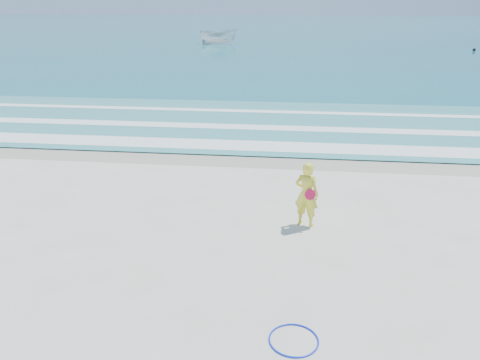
# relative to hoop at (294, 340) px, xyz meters

# --- Properties ---
(ground) EXTENTS (400.00, 400.00, 0.00)m
(ground) POSITION_rel_hoop_xyz_m (-1.91, 0.86, -0.02)
(ground) COLOR silver
(ground) RESTS_ON ground
(wet_sand) EXTENTS (400.00, 2.40, 0.00)m
(wet_sand) POSITION_rel_hoop_xyz_m (-1.91, 9.86, -0.01)
(wet_sand) COLOR #B2A893
(wet_sand) RESTS_ON ground
(ocean) EXTENTS (400.00, 190.00, 0.04)m
(ocean) POSITION_rel_hoop_xyz_m (-1.91, 105.86, 0.00)
(ocean) COLOR #19727F
(ocean) RESTS_ON ground
(shallow) EXTENTS (400.00, 10.00, 0.01)m
(shallow) POSITION_rel_hoop_xyz_m (-1.91, 14.86, 0.03)
(shallow) COLOR #59B7AD
(shallow) RESTS_ON ocean
(foam_near) EXTENTS (400.00, 1.40, 0.01)m
(foam_near) POSITION_rel_hoop_xyz_m (-1.91, 11.16, 0.04)
(foam_near) COLOR white
(foam_near) RESTS_ON shallow
(foam_mid) EXTENTS (400.00, 0.90, 0.01)m
(foam_mid) POSITION_rel_hoop_xyz_m (-1.91, 14.06, 0.04)
(foam_mid) COLOR white
(foam_mid) RESTS_ON shallow
(foam_far) EXTENTS (400.00, 0.60, 0.01)m
(foam_far) POSITION_rel_hoop_xyz_m (-1.91, 17.36, 0.04)
(foam_far) COLOR white
(foam_far) RESTS_ON shallow
(hoop) EXTENTS (0.87, 0.87, 0.03)m
(hoop) POSITION_rel_hoop_xyz_m (0.00, 0.00, 0.00)
(hoop) COLOR #0C2CDE
(hoop) RESTS_ON ground
(boat) EXTENTS (5.45, 3.52, 1.97)m
(boat) POSITION_rel_hoop_xyz_m (-10.63, 58.32, 1.01)
(boat) COLOR silver
(boat) RESTS_ON ocean
(buoy) EXTENTS (0.36, 0.36, 0.36)m
(buoy) POSITION_rel_hoop_xyz_m (20.12, 51.70, 0.21)
(buoy) COLOR black
(buoy) RESTS_ON ocean
(woman) EXTENTS (0.72, 0.60, 1.69)m
(woman) POSITION_rel_hoop_xyz_m (0.25, 4.45, 0.83)
(woman) COLOR yellow
(woman) RESTS_ON ground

